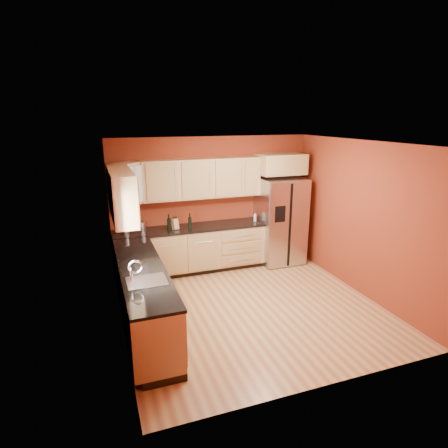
{
  "coord_description": "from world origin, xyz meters",
  "views": [
    {
      "loc": [
        -2.23,
        -5.0,
        2.97
      ],
      "look_at": [
        -0.14,
        0.9,
        1.16
      ],
      "focal_mm": 30.0,
      "sensor_mm": 36.0,
      "label": 1
    }
  ],
  "objects_px": {
    "canister_left": "(142,227)",
    "knife_block": "(175,224)",
    "soap_dispenser": "(255,217)",
    "refrigerator": "(280,221)",
    "wine_bottle_a": "(190,221)"
  },
  "relations": [
    {
      "from": "wine_bottle_a",
      "to": "soap_dispenser",
      "type": "height_order",
      "value": "wine_bottle_a"
    },
    {
      "from": "refrigerator",
      "to": "canister_left",
      "type": "height_order",
      "value": "refrigerator"
    },
    {
      "from": "canister_left",
      "to": "refrigerator",
      "type": "bearing_deg",
      "value": -1.38
    },
    {
      "from": "refrigerator",
      "to": "knife_block",
      "type": "bearing_deg",
      "value": 179.33
    },
    {
      "from": "canister_left",
      "to": "knife_block",
      "type": "height_order",
      "value": "knife_block"
    },
    {
      "from": "wine_bottle_a",
      "to": "knife_block",
      "type": "bearing_deg",
      "value": 174.29
    },
    {
      "from": "wine_bottle_a",
      "to": "soap_dispenser",
      "type": "bearing_deg",
      "value": 1.79
    },
    {
      "from": "wine_bottle_a",
      "to": "soap_dispenser",
      "type": "relative_size",
      "value": 1.73
    },
    {
      "from": "refrigerator",
      "to": "canister_left",
      "type": "bearing_deg",
      "value": 178.62
    },
    {
      "from": "canister_left",
      "to": "wine_bottle_a",
      "type": "distance_m",
      "value": 0.89
    },
    {
      "from": "soap_dispenser",
      "to": "knife_block",
      "type": "bearing_deg",
      "value": -179.5
    },
    {
      "from": "knife_block",
      "to": "soap_dispenser",
      "type": "xyz_separation_m",
      "value": [
        1.65,
        0.01,
        -0.02
      ]
    },
    {
      "from": "knife_block",
      "to": "soap_dispenser",
      "type": "distance_m",
      "value": 1.65
    },
    {
      "from": "knife_block",
      "to": "soap_dispenser",
      "type": "height_order",
      "value": "knife_block"
    },
    {
      "from": "canister_left",
      "to": "knife_block",
      "type": "relative_size",
      "value": 0.96
    }
  ]
}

